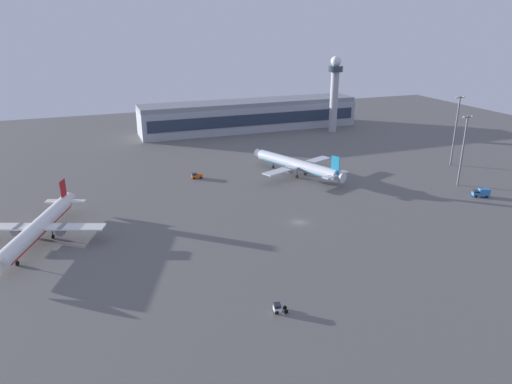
% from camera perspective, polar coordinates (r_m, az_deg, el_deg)
% --- Properties ---
extents(ground_plane, '(416.00, 416.00, 0.00)m').
position_cam_1_polar(ground_plane, '(147.93, 5.23, -3.66)').
color(ground_plane, '#605E5B').
extents(terminal_building, '(124.38, 22.40, 16.40)m').
position_cam_1_polar(terminal_building, '(272.90, -0.74, 9.24)').
color(terminal_building, '#9EA3AD').
rests_on(terminal_building, ground).
extents(control_tower, '(8.00, 8.00, 41.21)m').
position_cam_1_polar(control_tower, '(268.92, 9.45, 12.19)').
color(control_tower, '#A8A8B2').
rests_on(control_tower, ground).
extents(airplane_terminal_side, '(35.74, 45.35, 12.10)m').
position_cam_1_polar(airplane_terminal_side, '(146.16, -24.75, -3.88)').
color(airplane_terminal_side, silver).
rests_on(airplane_terminal_side, ground).
extents(airplane_taxiway_distant, '(35.01, 44.36, 11.95)m').
position_cam_1_polar(airplane_taxiway_distant, '(190.74, 5.00, 3.29)').
color(airplane_taxiway_distant, silver).
rests_on(airplane_taxiway_distant, ground).
extents(catering_truck, '(6.11, 4.57, 3.05)m').
position_cam_1_polar(catering_truck, '(185.89, 25.56, -0.07)').
color(catering_truck, '#3372BF').
rests_on(catering_truck, ground).
extents(baggage_tractor, '(4.32, 2.39, 2.25)m').
position_cam_1_polar(baggage_tractor, '(188.94, -7.16, 1.98)').
color(baggage_tractor, '#D85919').
rests_on(baggage_tractor, ground).
extents(pushback_tug, '(3.38, 2.39, 2.05)m').
position_cam_1_polar(pushback_tug, '(104.58, 2.67, -13.79)').
color(pushback_tug, white).
rests_on(pushback_tug, ground).
extents(apron_light_central, '(4.80, 0.90, 29.64)m').
position_cam_1_polar(apron_light_central, '(218.75, 22.98, 7.25)').
color(apron_light_central, slate).
rests_on(apron_light_central, ground).
extents(apron_light_east, '(4.80, 0.90, 26.72)m').
position_cam_1_polar(apron_light_east, '(191.90, 23.75, 5.07)').
color(apron_light_east, slate).
rests_on(apron_light_east, ground).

